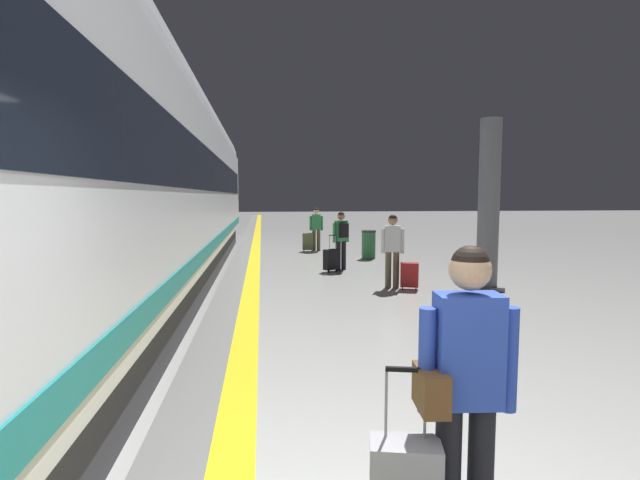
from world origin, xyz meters
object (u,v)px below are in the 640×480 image
at_px(passenger_far, 316,226).
at_px(suitcase_far, 308,242).
at_px(traveller_foreground, 464,379).
at_px(suitcase_mid, 409,275).
at_px(high_speed_train, 88,161).
at_px(suitcase_near, 331,259).
at_px(waste_bin, 369,244).
at_px(passenger_near, 341,235).
at_px(passenger_mid, 392,246).
at_px(platform_pillar, 489,209).

relative_size(passenger_far, suitcase_far, 2.39).
distance_m(traveller_foreground, suitcase_far, 14.70).
height_order(traveller_foreground, suitcase_mid, traveller_foreground).
height_order(high_speed_train, suitcase_near, high_speed_train).
bearing_deg(traveller_foreground, suitcase_mid, 74.45).
distance_m(high_speed_train, suitcase_mid, 6.52).
xyz_separation_m(suitcase_mid, waste_bin, (0.26, 5.09, 0.14)).
xyz_separation_m(passenger_near, suitcase_near, (-0.33, -0.29, -0.61)).
relative_size(suitcase_near, waste_bin, 1.09).
relative_size(traveller_foreground, passenger_far, 1.10).
bearing_deg(passenger_mid, high_speed_train, -152.25).
relative_size(traveller_foreground, passenger_near, 1.10).
xyz_separation_m(high_speed_train, passenger_mid, (5.27, 2.77, -1.57)).
bearing_deg(waste_bin, suitcase_mid, -92.98).
xyz_separation_m(suitcase_far, waste_bin, (1.74, -2.22, 0.10)).
xyz_separation_m(suitcase_near, suitcase_mid, (1.33, -2.58, -0.01)).
xyz_separation_m(passenger_near, passenger_mid, (0.68, -2.65, -0.01)).
xyz_separation_m(passenger_mid, passenger_far, (-0.84, 7.21, -0.01)).
bearing_deg(suitcase_far, suitcase_mid, -78.56).
distance_m(passenger_far, waste_bin, 2.77).
bearing_deg(platform_pillar, suitcase_far, 111.97).
height_order(traveller_foreground, passenger_far, traveller_foreground).
xyz_separation_m(traveller_foreground, passenger_far, (0.89, 14.80, -0.09)).
relative_size(traveller_foreground, suitcase_near, 1.76).
distance_m(high_speed_train, waste_bin, 9.84).
height_order(traveller_foreground, suitcase_far, traveller_foreground).
relative_size(passenger_far, waste_bin, 1.74).
height_order(suitcase_near, suitcase_far, suitcase_near).
relative_size(suitcase_near, passenger_mid, 0.62).
distance_m(traveller_foreground, passenger_near, 10.29).
distance_m(traveller_foreground, waste_bin, 12.68).
bearing_deg(passenger_mid, traveller_foreground, -102.84).
bearing_deg(high_speed_train, suitcase_far, 67.39).
relative_size(passenger_mid, suitcase_mid, 2.78).
xyz_separation_m(passenger_near, suitcase_mid, (1.00, -2.87, -0.62)).
xyz_separation_m(passenger_near, suitcase_far, (-0.48, 4.44, -0.58)).
relative_size(passenger_near, passenger_mid, 0.99).
bearing_deg(suitcase_near, traveller_foreground, -94.15).
bearing_deg(passenger_near, suitcase_mid, -70.77).
height_order(passenger_far, waste_bin, passenger_far).
bearing_deg(platform_pillar, suitcase_mid, 169.18).
height_order(platform_pillar, waste_bin, platform_pillar).
height_order(high_speed_train, platform_pillar, high_speed_train).
height_order(passenger_near, suitcase_near, passenger_near).
relative_size(suitcase_far, waste_bin, 0.73).
height_order(suitcase_mid, passenger_far, passenger_far).
bearing_deg(suitcase_near, passenger_near, 41.31).
xyz_separation_m(suitcase_near, passenger_far, (0.17, 4.85, 0.59)).
height_order(passenger_far, platform_pillar, platform_pillar).
xyz_separation_m(high_speed_train, passenger_far, (4.43, 9.98, -1.58)).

